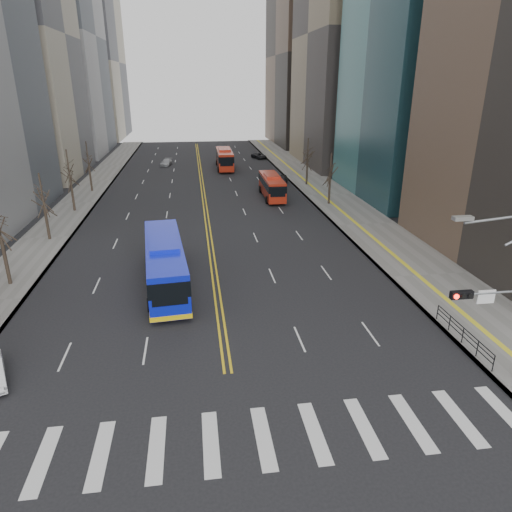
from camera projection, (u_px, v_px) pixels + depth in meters
ground at (237, 440)px, 20.35m from camera, size 220.00×220.00×0.00m
sidewalk_right at (329, 195)px, 64.21m from camera, size 7.00×130.00×0.15m
sidewalk_left at (78, 203)px, 59.81m from camera, size 5.00×130.00×0.15m
crosswalk at (237, 440)px, 20.35m from camera, size 26.70×4.00×0.01m
centerline at (202, 184)px, 71.22m from camera, size 0.55×100.00×0.01m
office_towers at (194, 24)px, 75.18m from camera, size 83.00×134.00×58.00m
signal_mast at (512, 303)px, 22.24m from camera, size 5.37×0.37×9.39m
pedestrian_railing at (463, 333)px, 27.46m from camera, size 0.06×6.06×1.02m
street_trees at (139, 181)px, 49.64m from camera, size 35.20×47.20×7.60m
blue_bus at (165, 262)px, 35.11m from camera, size 3.96×13.22×3.77m
red_bus_near at (272, 185)px, 62.29m from camera, size 2.69×10.07×3.21m
red_bus_far at (225, 158)px, 83.28m from camera, size 3.02×11.49×3.63m
car_dark_mid at (282, 179)px, 71.35m from camera, size 2.55×4.25×1.36m
car_silver at (166, 162)px, 86.86m from camera, size 2.46×4.35×1.19m
car_dark_far at (259, 156)px, 94.67m from camera, size 3.27×4.51×1.14m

